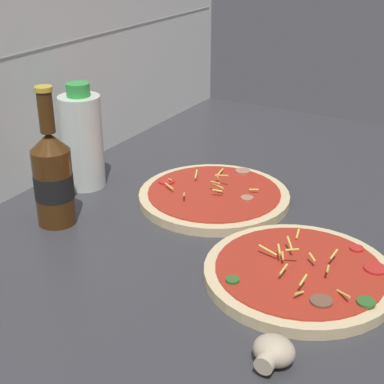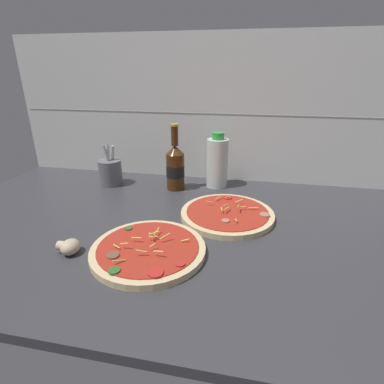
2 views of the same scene
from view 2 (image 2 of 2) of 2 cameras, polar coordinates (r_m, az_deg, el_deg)
counter_slab at (r=92.42cm, az=-3.46°, el=-7.11°), size 160.00×90.00×2.50cm
tile_backsplash at (r=126.07cm, az=1.61°, el=14.76°), size 160.00×1.13×60.00cm
pizza_near at (r=79.35cm, az=-8.33°, el=-10.83°), size 29.63×29.63×5.25cm
pizza_far at (r=97.11cm, az=6.73°, el=-4.18°), size 29.81×29.81×4.84cm
beer_bottle at (r=116.64cm, az=-3.21°, el=4.86°), size 7.11×7.11×25.56cm
oil_bottle at (r=119.46cm, az=4.85°, el=5.68°), size 8.44×8.44×21.82cm
mushroom_left at (r=84.22cm, az=-22.32°, el=-9.61°), size 5.77×5.50×3.85cm
utensil_crock at (r=126.73cm, az=-15.27°, el=3.75°), size 9.16×9.16×16.71cm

